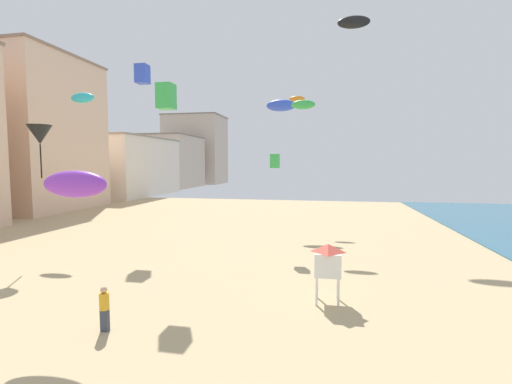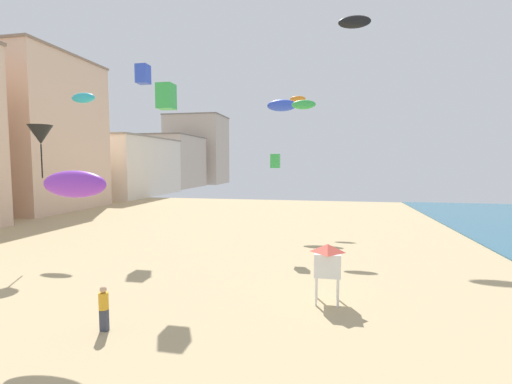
{
  "view_description": "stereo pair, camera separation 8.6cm",
  "coord_description": "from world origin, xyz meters",
  "px_view_note": "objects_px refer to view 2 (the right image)",
  "views": [
    {
      "loc": [
        10.77,
        2.35,
        5.98
      ],
      "look_at": [
        7.0,
        21.56,
        4.41
      ],
      "focal_mm": 25.17,
      "sensor_mm": 36.0,
      "label": 1
    },
    {
      "loc": [
        10.86,
        2.36,
        5.98
      ],
      "look_at": [
        7.0,
        21.56,
        4.41
      ],
      "focal_mm": 25.17,
      "sensor_mm": 36.0,
      "label": 2
    }
  ],
  "objects_px": {
    "kite_purple_parafoil": "(75,184)",
    "kite_green_parafoil": "(304,105)",
    "kite_green_box": "(275,161)",
    "kite_black_parafoil": "(354,22)",
    "kite_black_delta": "(40,135)",
    "kite_cyan_parafoil": "(83,98)",
    "kite_blue_parafoil": "(282,105)",
    "kite_green_box_2": "(166,96)",
    "kite_blue_box": "(143,74)",
    "kite_flyer": "(104,306)",
    "lifeguard_stand": "(327,260)",
    "kite_orange_parafoil": "(298,99)"
  },
  "relations": [
    {
      "from": "kite_cyan_parafoil",
      "to": "kite_blue_box",
      "type": "height_order",
      "value": "kite_blue_box"
    },
    {
      "from": "kite_purple_parafoil",
      "to": "kite_green_box",
      "type": "height_order",
      "value": "kite_green_box"
    },
    {
      "from": "kite_black_parafoil",
      "to": "kite_purple_parafoil",
      "type": "bearing_deg",
      "value": -117.97
    },
    {
      "from": "kite_purple_parafoil",
      "to": "kite_black_parafoil",
      "type": "xyz_separation_m",
      "value": [
        11.2,
        21.08,
        12.81
      ]
    },
    {
      "from": "kite_purple_parafoil",
      "to": "kite_blue_parafoil",
      "type": "height_order",
      "value": "kite_blue_parafoil"
    },
    {
      "from": "kite_flyer",
      "to": "kite_purple_parafoil",
      "type": "distance_m",
      "value": 4.56
    },
    {
      "from": "kite_flyer",
      "to": "kite_blue_box",
      "type": "bearing_deg",
      "value": -90.59
    },
    {
      "from": "kite_purple_parafoil",
      "to": "kite_green_parafoil",
      "type": "xyz_separation_m",
      "value": [
        7.3,
        15.93,
        5.17
      ]
    },
    {
      "from": "kite_orange_parafoil",
      "to": "kite_black_delta",
      "type": "bearing_deg",
      "value": -130.55
    },
    {
      "from": "kite_orange_parafoil",
      "to": "kite_cyan_parafoil",
      "type": "xyz_separation_m",
      "value": [
        -14.97,
        -12.37,
        -1.53
      ]
    },
    {
      "from": "lifeguard_stand",
      "to": "kite_orange_parafoil",
      "type": "height_order",
      "value": "kite_orange_parafoil"
    },
    {
      "from": "lifeguard_stand",
      "to": "kite_green_box_2",
      "type": "xyz_separation_m",
      "value": [
        -8.52,
        2.69,
        7.67
      ]
    },
    {
      "from": "kite_purple_parafoil",
      "to": "kite_blue_box",
      "type": "height_order",
      "value": "kite_blue_box"
    },
    {
      "from": "kite_green_parafoil",
      "to": "kite_flyer",
      "type": "bearing_deg",
      "value": -109.59
    },
    {
      "from": "kite_green_box_2",
      "to": "kite_green_parafoil",
      "type": "bearing_deg",
      "value": 55.33
    },
    {
      "from": "kite_blue_parafoil",
      "to": "kite_green_box",
      "type": "bearing_deg",
      "value": -85.28
    },
    {
      "from": "kite_orange_parafoil",
      "to": "lifeguard_stand",
      "type": "bearing_deg",
      "value": -81.64
    },
    {
      "from": "kite_purple_parafoil",
      "to": "kite_green_box_2",
      "type": "relative_size",
      "value": 1.96
    },
    {
      "from": "kite_purple_parafoil",
      "to": "kite_green_box",
      "type": "relative_size",
      "value": 2.73
    },
    {
      "from": "kite_green_box_2",
      "to": "kite_blue_box",
      "type": "relative_size",
      "value": 0.91
    },
    {
      "from": "kite_blue_box",
      "to": "kite_orange_parafoil",
      "type": "bearing_deg",
      "value": 41.29
    },
    {
      "from": "kite_flyer",
      "to": "kite_blue_parafoil",
      "type": "relative_size",
      "value": 0.58
    },
    {
      "from": "kite_green_parafoil",
      "to": "kite_blue_parafoil",
      "type": "height_order",
      "value": "kite_blue_parafoil"
    },
    {
      "from": "kite_blue_parafoil",
      "to": "kite_black_parafoil",
      "type": "relative_size",
      "value": 1.03
    },
    {
      "from": "kite_blue_box",
      "to": "lifeguard_stand",
      "type": "bearing_deg",
      "value": -37.88
    },
    {
      "from": "kite_black_delta",
      "to": "kite_blue_box",
      "type": "distance_m",
      "value": 9.38
    },
    {
      "from": "kite_black_delta",
      "to": "kite_cyan_parafoil",
      "type": "xyz_separation_m",
      "value": [
        -0.37,
        4.69,
        3.1
      ]
    },
    {
      "from": "lifeguard_stand",
      "to": "kite_black_parafoil",
      "type": "distance_m",
      "value": 23.83
    },
    {
      "from": "kite_blue_parafoil",
      "to": "kite_blue_box",
      "type": "relative_size",
      "value": 1.93
    },
    {
      "from": "kite_black_delta",
      "to": "kite_orange_parafoil",
      "type": "bearing_deg",
      "value": 49.45
    },
    {
      "from": "kite_green_parafoil",
      "to": "lifeguard_stand",
      "type": "bearing_deg",
      "value": -81.1
    },
    {
      "from": "kite_cyan_parafoil",
      "to": "kite_black_parafoil",
      "type": "bearing_deg",
      "value": 22.99
    },
    {
      "from": "kite_green_box_2",
      "to": "kite_blue_parafoil",
      "type": "bearing_deg",
      "value": 75.41
    },
    {
      "from": "kite_purple_parafoil",
      "to": "kite_cyan_parafoil",
      "type": "height_order",
      "value": "kite_cyan_parafoil"
    },
    {
      "from": "kite_green_parafoil",
      "to": "kite_cyan_parafoil",
      "type": "relative_size",
      "value": 0.94
    },
    {
      "from": "kite_green_box",
      "to": "kite_blue_box",
      "type": "xyz_separation_m",
      "value": [
        -10.91,
        2.32,
        6.86
      ]
    },
    {
      "from": "kite_green_box",
      "to": "kite_orange_parafoil",
      "type": "bearing_deg",
      "value": 87.89
    },
    {
      "from": "kite_flyer",
      "to": "kite_purple_parafoil",
      "type": "bearing_deg",
      "value": -45.62
    },
    {
      "from": "kite_black_delta",
      "to": "kite_blue_box",
      "type": "bearing_deg",
      "value": 65.46
    },
    {
      "from": "kite_blue_parafoil",
      "to": "kite_black_delta",
      "type": "relative_size",
      "value": 0.85
    },
    {
      "from": "kite_orange_parafoil",
      "to": "kite_green_box",
      "type": "bearing_deg",
      "value": -92.11
    },
    {
      "from": "kite_green_box",
      "to": "kite_green_box_2",
      "type": "distance_m",
      "value": 8.66
    },
    {
      "from": "kite_flyer",
      "to": "kite_blue_box",
      "type": "distance_m",
      "value": 20.78
    },
    {
      "from": "kite_purple_parafoil",
      "to": "kite_blue_parafoil",
      "type": "distance_m",
      "value": 23.66
    },
    {
      "from": "lifeguard_stand",
      "to": "kite_green_parafoil",
      "type": "distance_m",
      "value": 15.04
    },
    {
      "from": "kite_green_box",
      "to": "kite_green_box_2",
      "type": "xyz_separation_m",
      "value": [
        -4.94,
        -6.26,
        3.38
      ]
    },
    {
      "from": "kite_black_delta",
      "to": "kite_green_box_2",
      "type": "bearing_deg",
      "value": -9.24
    },
    {
      "from": "kite_black_delta",
      "to": "kite_green_parafoil",
      "type": "bearing_deg",
      "value": 27.0
    },
    {
      "from": "kite_green_box",
      "to": "kite_cyan_parafoil",
      "type": "bearing_deg",
      "value": -179.72
    },
    {
      "from": "kite_green_parafoil",
      "to": "kite_green_box_2",
      "type": "height_order",
      "value": "kite_green_parafoil"
    }
  ]
}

